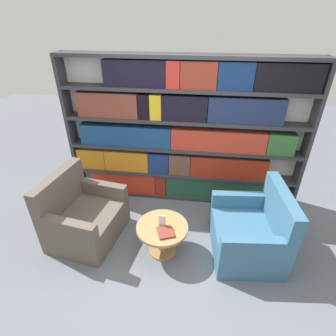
% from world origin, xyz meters
% --- Properties ---
extents(ground_plane, '(14.00, 14.00, 0.00)m').
position_xyz_m(ground_plane, '(0.00, 0.00, 0.00)').
color(ground_plane, slate).
extents(bookshelf, '(3.59, 0.30, 2.26)m').
position_xyz_m(bookshelf, '(-0.00, 1.41, 1.11)').
color(bookshelf, silver).
rests_on(bookshelf, ground_plane).
extents(armchair_left, '(0.96, 1.06, 0.95)m').
position_xyz_m(armchair_left, '(-1.26, 0.30, 0.31)').
color(armchair_left, brown).
rests_on(armchair_left, ground_plane).
extents(armchair_right, '(0.91, 1.02, 0.95)m').
position_xyz_m(armchair_right, '(0.97, 0.30, 0.31)').
color(armchair_right, '#386684').
rests_on(armchair_right, ground_plane).
extents(coffee_table, '(0.65, 0.65, 0.43)m').
position_xyz_m(coffee_table, '(-0.15, 0.15, 0.31)').
color(coffee_table, '#AD7F4C').
rests_on(coffee_table, ground_plane).
extents(table_sign, '(0.09, 0.06, 0.17)m').
position_xyz_m(table_sign, '(-0.15, 0.15, 0.50)').
color(table_sign, black).
rests_on(table_sign, coffee_table).
extents(stray_book, '(0.25, 0.26, 0.02)m').
position_xyz_m(stray_book, '(-0.09, 0.04, 0.44)').
color(stray_book, brown).
rests_on(stray_book, coffee_table).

